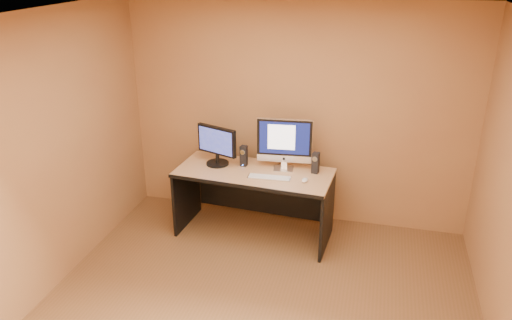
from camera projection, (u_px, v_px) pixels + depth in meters
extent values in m
plane|color=brown|center=(253.00, 319.00, 4.46)|extent=(4.00, 4.00, 0.00)
plane|color=white|center=(252.00, 20.00, 3.45)|extent=(4.00, 4.00, 0.00)
cube|color=silver|center=(269.00, 177.00, 5.34)|extent=(0.47, 0.15, 0.02)
ellipsoid|color=silver|center=(305.00, 180.00, 5.25)|extent=(0.08, 0.12, 0.04)
cylinder|color=black|center=(285.00, 164.00, 5.68)|extent=(0.08, 0.23, 0.01)
cylinder|color=black|center=(280.00, 164.00, 5.69)|extent=(0.11, 0.17, 0.01)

